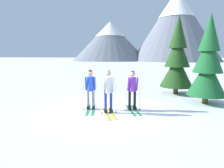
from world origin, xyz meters
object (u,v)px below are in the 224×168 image
at_px(skier_in_white, 108,90).
at_px(skier_in_purple, 132,89).
at_px(pine_tree_mid, 208,63).
at_px(pine_tree_near, 177,59).
at_px(skier_in_blue, 90,88).

height_order(skier_in_white, skier_in_purple, skier_in_white).
relative_size(skier_in_white, skier_in_purple, 1.04).
relative_size(skier_in_white, pine_tree_mid, 0.41).
relative_size(skier_in_purple, pine_tree_near, 0.37).
relative_size(skier_in_purple, pine_tree_mid, 0.40).
bearing_deg(pine_tree_near, skier_in_white, -126.55).
bearing_deg(skier_in_blue, pine_tree_near, 44.54).
relative_size(pine_tree_near, pine_tree_mid, 1.09).
bearing_deg(skier_in_white, pine_tree_near, 53.45).
xyz_separation_m(pine_tree_near, pine_tree_mid, (1.01, -2.14, -0.17)).
xyz_separation_m(skier_in_white, pine_tree_mid, (4.24, 2.21, 0.96)).
xyz_separation_m(skier_in_purple, pine_tree_near, (2.33, 3.75, 1.17)).
distance_m(pine_tree_near, pine_tree_mid, 2.38).
distance_m(skier_in_purple, pine_tree_near, 4.57).
distance_m(skier_in_blue, pine_tree_mid, 5.48).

